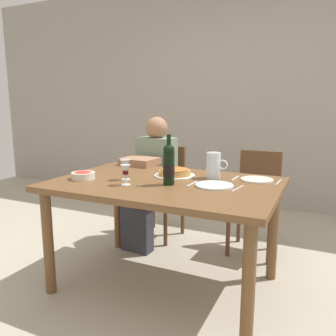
% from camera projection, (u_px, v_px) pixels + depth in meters
% --- Properties ---
extents(ground_plane, '(8.00, 8.00, 0.00)m').
position_uv_depth(ground_plane, '(165.00, 284.00, 2.45)').
color(ground_plane, '#B2A893').
extents(back_wall, '(8.00, 0.10, 2.80)m').
position_uv_depth(back_wall, '(244.00, 93.00, 4.18)').
color(back_wall, '#A3998E').
rests_on(back_wall, ground).
extents(dining_table, '(1.50, 1.00, 0.76)m').
position_uv_depth(dining_table, '(165.00, 195.00, 2.33)').
color(dining_table, brown).
rests_on(dining_table, ground).
extents(wine_bottle, '(0.07, 0.07, 0.33)m').
position_uv_depth(wine_bottle, '(169.00, 164.00, 2.20)').
color(wine_bottle, black).
rests_on(wine_bottle, dining_table).
extents(water_pitcher, '(0.16, 0.10, 0.18)m').
position_uv_depth(water_pitcher, '(214.00, 167.00, 2.40)').
color(water_pitcher, silver).
rests_on(water_pitcher, dining_table).
extents(baked_tart, '(0.29, 0.29, 0.06)m').
position_uv_depth(baked_tart, '(175.00, 172.00, 2.47)').
color(baked_tart, white).
rests_on(baked_tart, dining_table).
extents(salad_bowl, '(0.16, 0.16, 0.06)m').
position_uv_depth(salad_bowl, '(83.00, 175.00, 2.38)').
color(salad_bowl, silver).
rests_on(salad_bowl, dining_table).
extents(wine_glass_left_diner, '(0.07, 0.07, 0.14)m').
position_uv_depth(wine_glass_left_diner, '(125.00, 166.00, 2.35)').
color(wine_glass_left_diner, silver).
rests_on(wine_glass_left_diner, dining_table).
extents(wine_glass_right_diner, '(0.07, 0.07, 0.13)m').
position_uv_depth(wine_glass_right_diner, '(126.00, 171.00, 2.20)').
color(wine_glass_right_diner, silver).
rests_on(wine_glass_right_diner, dining_table).
extents(dinner_plate_left_setting, '(0.24, 0.24, 0.01)m').
position_uv_depth(dinner_plate_left_setting, '(214.00, 185.00, 2.17)').
color(dinner_plate_left_setting, silver).
rests_on(dinner_plate_left_setting, dining_table).
extents(dinner_plate_right_setting, '(0.22, 0.22, 0.01)m').
position_uv_depth(dinner_plate_right_setting, '(257.00, 180.00, 2.34)').
color(dinner_plate_right_setting, silver).
rests_on(dinner_plate_right_setting, dining_table).
extents(fork_left_setting, '(0.02, 0.16, 0.00)m').
position_uv_depth(fork_left_setting, '(192.00, 184.00, 2.24)').
color(fork_left_setting, silver).
rests_on(fork_left_setting, dining_table).
extents(knife_left_setting, '(0.04, 0.18, 0.00)m').
position_uv_depth(knife_left_setting, '(238.00, 188.00, 2.11)').
color(knife_left_setting, silver).
rests_on(knife_left_setting, dining_table).
extents(knife_right_setting, '(0.02, 0.18, 0.00)m').
position_uv_depth(knife_right_setting, '(279.00, 182.00, 2.28)').
color(knife_right_setting, silver).
rests_on(knife_right_setting, dining_table).
extents(spoon_right_setting, '(0.02, 0.16, 0.00)m').
position_uv_depth(spoon_right_setting, '(235.00, 178.00, 2.40)').
color(spoon_right_setting, silver).
rests_on(spoon_right_setting, dining_table).
extents(chair_left, '(0.43, 0.43, 0.87)m').
position_uv_depth(chair_left, '(163.00, 185.00, 3.33)').
color(chair_left, brown).
rests_on(chair_left, ground).
extents(diner_left, '(0.36, 0.52, 1.16)m').
position_uv_depth(diner_left, '(150.00, 178.00, 3.10)').
color(diner_left, gray).
rests_on(diner_left, ground).
extents(chair_right, '(0.41, 0.41, 0.87)m').
position_uv_depth(chair_right, '(257.00, 195.00, 2.97)').
color(chair_right, brown).
rests_on(chair_right, ground).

